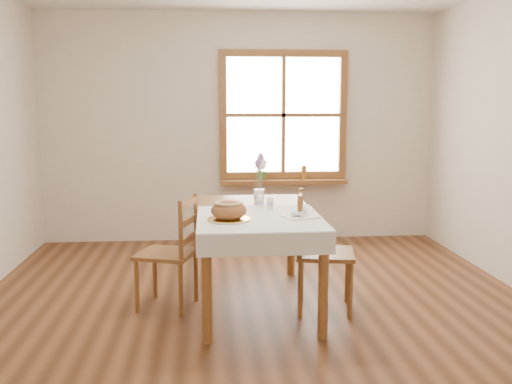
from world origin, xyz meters
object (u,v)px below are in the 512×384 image
(chair_left, at_px, (166,252))
(chair_right, at_px, (325,252))
(bread_plate, at_px, (229,219))
(flower_vase, at_px, (259,196))
(dining_table, at_px, (256,222))

(chair_left, xyz_separation_m, chair_right, (1.22, -0.17, 0.02))
(chair_left, relative_size, bread_plate, 2.98)
(chair_right, relative_size, bread_plate, 3.11)
(bread_plate, xyz_separation_m, flower_vase, (0.29, 0.82, 0.03))
(dining_table, xyz_separation_m, chair_left, (-0.70, -0.02, -0.22))
(dining_table, height_order, chair_right, chair_right)
(chair_right, bearing_deg, bread_plate, 116.35)
(dining_table, distance_m, flower_vase, 0.44)
(dining_table, bearing_deg, flower_vase, 81.54)
(bread_plate, bearing_deg, flower_vase, 70.48)
(chair_left, bearing_deg, flower_vase, 137.27)
(flower_vase, bearing_deg, bread_plate, -109.52)
(chair_left, height_order, chair_right, chair_right)
(dining_table, relative_size, flower_vase, 16.13)
(dining_table, relative_size, bread_plate, 5.41)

